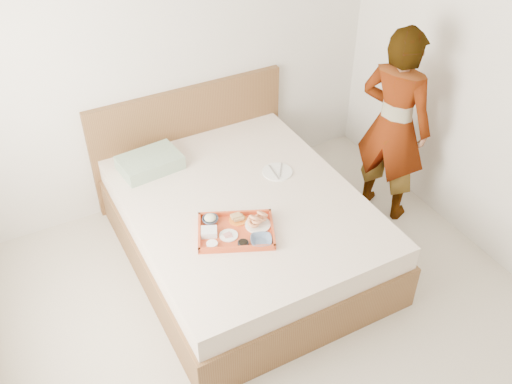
{
  "coord_description": "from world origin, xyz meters",
  "views": [
    {
      "loc": [
        -1.28,
        -1.81,
        3.08
      ],
      "look_at": [
        0.16,
        0.9,
        0.65
      ],
      "focal_mm": 40.26,
      "sensor_mm": 36.0,
      "label": 1
    }
  ],
  "objects": [
    {
      "name": "bread_plate",
      "position": [
        -0.03,
        0.8,
        0.55
      ],
      "size": [
        0.16,
        0.16,
        0.01
      ],
      "primitive_type": "cylinder",
      "rotation": [
        0.0,
        0.0,
        -0.42
      ],
      "color": "orange",
      "rests_on": "tray"
    },
    {
      "name": "cheese_round",
      "position": [
        -0.28,
        0.66,
        0.56
      ],
      "size": [
        0.09,
        0.09,
        0.03
      ],
      "primitive_type": "cylinder",
      "rotation": [
        0.0,
        0.0,
        -0.42
      ],
      "color": "white",
      "rests_on": "tray"
    },
    {
      "name": "tray",
      "position": [
        -0.09,
        0.71,
        0.55
      ],
      "size": [
        0.6,
        0.53,
        0.04
      ],
      "primitive_type": "cube",
      "rotation": [
        0.0,
        0.0,
        -0.42
      ],
      "color": "red",
      "rests_on": "bed"
    },
    {
      "name": "person",
      "position": [
        1.38,
        0.96,
        0.79
      ],
      "size": [
        0.58,
        0.68,
        1.58
      ],
      "primitive_type": "imported",
      "rotation": [
        0.0,
        0.0,
        1.99
      ],
      "color": "white",
      "rests_on": "ground"
    },
    {
      "name": "sauce_dish",
      "position": [
        -0.1,
        0.57,
        0.56
      ],
      "size": [
        0.09,
        0.09,
        0.03
      ],
      "primitive_type": "cylinder",
      "rotation": [
        0.0,
        0.0,
        -0.42
      ],
      "color": "black",
      "rests_on": "tray"
    },
    {
      "name": "wall_back",
      "position": [
        0.0,
        2.0,
        1.3
      ],
      "size": [
        3.5,
        0.01,
        2.6
      ],
      "primitive_type": "cube",
      "color": "silver",
      "rests_on": "ground"
    },
    {
      "name": "bed",
      "position": [
        0.11,
        1.0,
        0.27
      ],
      "size": [
        1.65,
        2.0,
        0.53
      ],
      "primitive_type": "cube",
      "color": "brown",
      "rests_on": "ground"
    },
    {
      "name": "meat_plate",
      "position": [
        -0.15,
        0.7,
        0.55
      ],
      "size": [
        0.16,
        0.16,
        0.01
      ],
      "primitive_type": "cylinder",
      "rotation": [
        0.0,
        0.0,
        -0.42
      ],
      "color": "white",
      "rests_on": "tray"
    },
    {
      "name": "prawn_plate",
      "position": [
        0.07,
        0.7,
        0.55
      ],
      "size": [
        0.23,
        0.23,
        0.01
      ],
      "primitive_type": "cylinder",
      "rotation": [
        0.0,
        0.0,
        -0.42
      ],
      "color": "white",
      "rests_on": "tray"
    },
    {
      "name": "headboard",
      "position": [
        0.11,
        1.97,
        0.47
      ],
      "size": [
        1.65,
        0.06,
        0.95
      ],
      "primitive_type": "cube",
      "color": "brown",
      "rests_on": "ground"
    },
    {
      "name": "plastic_tub",
      "position": [
        -0.25,
        0.77,
        0.57
      ],
      "size": [
        0.13,
        0.12,
        0.04
      ],
      "primitive_type": "cube",
      "rotation": [
        0.0,
        0.0,
        -0.42
      ],
      "color": "silver",
      "rests_on": "tray"
    },
    {
      "name": "salad_bowl",
      "position": [
        -0.19,
        0.88,
        0.56
      ],
      "size": [
        0.14,
        0.14,
        0.03
      ],
      "primitive_type": "imported",
      "rotation": [
        0.0,
        0.0,
        -0.42
      ],
      "color": "#1A2746",
      "rests_on": "tray"
    },
    {
      "name": "navy_bowl_big",
      "position": [
        0.01,
        0.54,
        0.56
      ],
      "size": [
        0.18,
        0.18,
        0.03
      ],
      "primitive_type": "imported",
      "rotation": [
        0.0,
        0.0,
        -0.42
      ],
      "color": "#1A2746",
      "rests_on": "tray"
    },
    {
      "name": "pillow",
      "position": [
        -0.33,
        1.66,
        0.58
      ],
      "size": [
        0.47,
        0.35,
        0.11
      ],
      "primitive_type": "cube",
      "rotation": [
        0.0,
        0.0,
        0.1
      ],
      "color": "#9DB297",
      "rests_on": "bed"
    },
    {
      "name": "ground",
      "position": [
        0.0,
        0.0,
        0.0
      ],
      "size": [
        3.5,
        4.0,
        0.01
      ],
      "primitive_type": "cube",
      "color": "beige",
      "rests_on": "ground"
    },
    {
      "name": "dinner_plate",
      "position": [
        0.49,
        1.17,
        0.54
      ],
      "size": [
        0.3,
        0.3,
        0.01
      ],
      "primitive_type": "cylinder",
      "rotation": [
        0.0,
        0.0,
        -0.43
      ],
      "color": "white",
      "rests_on": "bed"
    }
  ]
}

